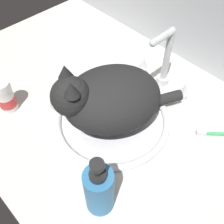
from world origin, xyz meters
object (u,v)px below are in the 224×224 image
object	(u,v)px
sink_basin	(112,119)
faucet	(164,65)
cat	(106,99)
soap_pump_bottle	(99,190)
pill_bottle	(6,97)

from	to	relation	value
sink_basin	faucet	bearing A→B (deg)	90.00
cat	sink_basin	bearing A→B (deg)	65.03
soap_pump_bottle	faucet	bearing A→B (deg)	110.96
faucet	soap_pump_bottle	xyz separation A→B (cm)	(15.48, -40.40, -0.81)
cat	pill_bottle	distance (cm)	29.93
sink_basin	soap_pump_bottle	distance (cm)	25.03
sink_basin	cat	distance (cm)	9.26
faucet	pill_bottle	world-z (taller)	faucet
faucet	cat	bearing A→B (deg)	-91.73
sink_basin	soap_pump_bottle	xyz separation A→B (cm)	(15.48, -18.63, 6.28)
cat	pill_bottle	xyz separation A→B (cm)	(-23.96, -17.18, -5.16)
sink_basin	pill_bottle	size ratio (longest dim) A/B	3.19
pill_bottle	cat	bearing A→B (deg)	35.65
soap_pump_bottle	sink_basin	bearing A→B (deg)	129.71
faucet	cat	world-z (taller)	cat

